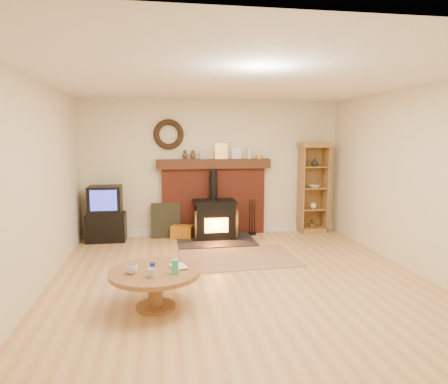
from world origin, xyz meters
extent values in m
plane|color=tan|center=(0.00, 0.00, 0.00)|extent=(5.50, 5.50, 0.00)
cube|color=beige|center=(0.00, 2.75, 1.30)|extent=(5.00, 0.02, 2.60)
cube|color=beige|center=(0.00, -2.75, 1.30)|extent=(5.00, 0.02, 2.60)
cube|color=beige|center=(-2.50, 0.00, 1.30)|extent=(0.02, 5.50, 2.60)
cube|color=beige|center=(2.50, 0.00, 1.30)|extent=(0.02, 5.50, 2.60)
cube|color=white|center=(0.00, 0.00, 2.60)|extent=(5.00, 5.50, 0.02)
cube|color=white|center=(0.00, 2.73, 0.06)|extent=(5.00, 0.04, 0.12)
torus|color=black|center=(-0.85, 2.69, 1.95)|extent=(0.57, 0.11, 0.57)
cube|color=maroon|center=(0.00, 2.67, 0.65)|extent=(2.00, 0.15, 1.30)
cube|color=#331D10|center=(0.00, 2.64, 1.39)|extent=(2.20, 0.22, 0.18)
cube|color=#999999|center=(-0.20, 2.65, 1.55)|extent=(0.13, 0.05, 0.14)
cube|color=gold|center=(0.15, 2.67, 1.63)|extent=(0.24, 0.06, 0.30)
cube|color=white|center=(0.45, 2.67, 1.59)|extent=(0.18, 0.05, 0.22)
cylinder|color=white|center=(0.70, 2.65, 1.59)|extent=(0.08, 0.08, 0.22)
cylinder|color=gold|center=(0.90, 2.65, 1.51)|extent=(0.14, 0.14, 0.07)
cube|color=black|center=(-0.04, 2.10, 0.01)|extent=(1.40, 1.00, 0.03)
cube|color=black|center=(-0.04, 2.30, 0.36)|extent=(0.71, 0.51, 0.66)
cube|color=black|center=(-0.04, 2.30, 0.71)|extent=(0.78, 0.56, 0.04)
cylinder|color=black|center=(-0.04, 2.45, 1.01)|extent=(0.14, 0.14, 0.56)
cube|color=orange|center=(-0.04, 2.04, 0.31)|extent=(0.43, 0.02, 0.26)
cube|color=black|center=(-0.36, 2.10, 0.34)|extent=(0.17, 0.23, 0.53)
cube|color=black|center=(0.29, 2.10, 0.34)|extent=(0.17, 0.23, 0.53)
cube|color=brown|center=(0.16, 1.03, 0.01)|extent=(1.85, 1.31, 0.01)
cube|color=black|center=(-2.03, 2.47, 0.26)|extent=(0.70, 0.49, 0.51)
cube|color=black|center=(-2.03, 2.47, 0.77)|extent=(0.58, 0.49, 0.51)
cube|color=#2F34C2|center=(-2.02, 2.22, 0.79)|extent=(0.46, 0.02, 0.37)
cube|color=brown|center=(1.98, 2.53, 0.05)|extent=(0.52, 0.38, 0.10)
cube|color=brown|center=(1.98, 2.71, 0.88)|extent=(0.52, 0.02, 1.65)
cube|color=brown|center=(1.73, 2.53, 0.88)|extent=(0.02, 0.38, 1.65)
cube|color=brown|center=(2.23, 2.53, 0.88)|extent=(0.02, 0.38, 1.65)
cube|color=brown|center=(1.98, 2.53, 1.75)|extent=(0.58, 0.42, 0.10)
cube|color=brown|center=(1.98, 2.53, 0.47)|extent=(0.48, 0.34, 0.02)
cube|color=brown|center=(1.98, 2.53, 0.90)|extent=(0.48, 0.34, 0.02)
cube|color=brown|center=(1.98, 2.53, 1.32)|extent=(0.48, 0.34, 0.02)
imported|color=white|center=(1.98, 2.48, 1.41)|extent=(0.16, 0.16, 0.16)
imported|color=white|center=(1.98, 2.48, 0.93)|extent=(0.20, 0.20, 0.05)
sphere|color=white|center=(1.98, 2.48, 0.54)|extent=(0.12, 0.12, 0.12)
imported|color=#41B180|center=(1.98, 2.48, 0.20)|extent=(0.18, 0.15, 0.20)
cube|color=#D0B108|center=(-0.63, 2.40, 0.12)|extent=(0.46, 0.38, 0.25)
cube|color=black|center=(-0.94, 2.55, 0.33)|extent=(0.55, 0.15, 0.66)
cylinder|color=black|center=(0.74, 2.50, 0.02)|extent=(0.16, 0.16, 0.04)
cylinder|color=black|center=(0.69, 2.50, 0.35)|extent=(0.02, 0.02, 0.70)
cylinder|color=black|center=(0.74, 2.50, 0.35)|extent=(0.02, 0.02, 0.70)
cylinder|color=black|center=(0.79, 2.50, 0.35)|extent=(0.02, 0.02, 0.70)
cylinder|color=brown|center=(-1.10, -0.64, 0.01)|extent=(0.45, 0.45, 0.03)
cylinder|color=brown|center=(-1.10, -0.64, 0.20)|extent=(0.16, 0.16, 0.36)
cylinder|color=brown|center=(-1.10, -0.64, 0.41)|extent=(1.02, 1.02, 0.05)
imported|color=white|center=(-1.34, -0.70, 0.48)|extent=(0.13, 0.13, 0.10)
imported|color=white|center=(-1.13, -0.85, 0.48)|extent=(0.10, 0.10, 0.09)
imported|color=#4C331E|center=(-0.92, -0.61, 0.44)|extent=(0.17, 0.23, 0.02)
cylinder|color=navy|center=(-1.13, -0.57, 0.47)|extent=(0.06, 0.06, 0.07)
cube|color=#41B180|center=(-0.88, -0.79, 0.51)|extent=(0.07, 0.07, 0.16)
camera|label=1|loc=(-1.01, -4.97, 1.90)|focal=32.00mm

